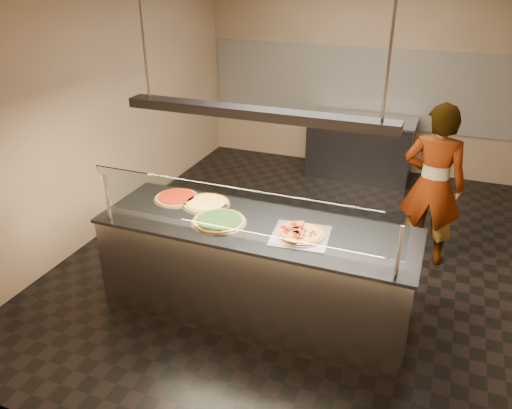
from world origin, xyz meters
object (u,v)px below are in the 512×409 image
at_px(sneeze_guard, 241,211).
at_px(half_pizza_pepperoni, 290,230).
at_px(prep_table, 360,147).
at_px(heat_lamp_housing, 256,113).
at_px(pizza_cheese, 206,203).
at_px(pizza_spinach, 219,221).
at_px(serving_counter, 256,268).
at_px(half_pizza_sausage, 311,235).
at_px(worker, 433,185).
at_px(pizza_tomato, 177,197).
at_px(pizza_spatula, 214,203).
at_px(perforated_tray, 300,235).

bearing_deg(sneeze_guard, half_pizza_pepperoni, 40.69).
relative_size(prep_table, heat_lamp_housing, 0.69).
xyz_separation_m(sneeze_guard, pizza_cheese, (-0.60, 0.55, -0.28)).
relative_size(pizza_spinach, prep_table, 0.32).
bearing_deg(serving_counter, half_pizza_sausage, -5.92).
xyz_separation_m(pizza_cheese, worker, (2.02, 1.34, -0.04)).
distance_m(serving_counter, half_pizza_pepperoni, 0.60).
xyz_separation_m(serving_counter, heat_lamp_housing, (-0.00, 0.00, 1.48)).
height_order(half_pizza_pepperoni, pizza_tomato, half_pizza_pepperoni).
distance_m(half_pizza_sausage, pizza_spatula, 1.08).
bearing_deg(heat_lamp_housing, prep_table, 85.84).
height_order(perforated_tray, half_pizza_sausage, half_pizza_sausage).
relative_size(pizza_spinach, pizza_spatula, 1.84).
height_order(pizza_cheese, prep_table, pizza_cheese).
height_order(half_pizza_pepperoni, pizza_spinach, half_pizza_pepperoni).
bearing_deg(perforated_tray, half_pizza_sausage, -0.51).
relative_size(serving_counter, half_pizza_sausage, 6.90).
relative_size(half_pizza_sausage, prep_table, 0.26).
distance_m(half_pizza_pepperoni, pizza_spatula, 0.90).
relative_size(worker, heat_lamp_housing, 0.78).
relative_size(serving_counter, perforated_tray, 5.43).
height_order(serving_counter, pizza_spatula, pizza_spatula).
xyz_separation_m(serving_counter, sneeze_guard, (-0.00, -0.34, 0.76)).
bearing_deg(worker, pizza_spinach, 47.97).
xyz_separation_m(half_pizza_sausage, prep_table, (-0.26, 3.78, -0.49)).
xyz_separation_m(pizza_spatula, heat_lamp_housing, (0.52, -0.21, 0.99)).
bearing_deg(serving_counter, worker, 47.54).
relative_size(prep_table, worker, 0.88).
bearing_deg(worker, serving_counter, 52.33).
height_order(serving_counter, sneeze_guard, sneeze_guard).
distance_m(sneeze_guard, perforated_tray, 0.59).
bearing_deg(prep_table, sneeze_guard, -93.81).
bearing_deg(serving_counter, pizza_spatula, 157.83).
bearing_deg(pizza_spatula, perforated_tray, -15.63).
height_order(sneeze_guard, half_pizza_sausage, sneeze_guard).
height_order(half_pizza_sausage, prep_table, half_pizza_sausage).
bearing_deg(sneeze_guard, worker, 53.14).
height_order(half_pizza_sausage, pizza_spatula, half_pizza_sausage).
bearing_deg(pizza_spinach, pizza_cheese, 132.95).
bearing_deg(pizza_spinach, serving_counter, 14.65).
bearing_deg(perforated_tray, pizza_cheese, 165.60).
height_order(serving_counter, worker, worker).
distance_m(sneeze_guard, worker, 2.39).
height_order(pizza_spatula, prep_table, pizza_spatula).
relative_size(half_pizza_pepperoni, pizza_spatula, 1.53).
distance_m(pizza_cheese, worker, 2.43).
height_order(pizza_spatula, worker, worker).
height_order(perforated_tray, half_pizza_pepperoni, half_pizza_pepperoni).
bearing_deg(perforated_tray, pizza_tomato, 168.61).
xyz_separation_m(pizza_spatula, prep_table, (0.79, 3.52, -0.49)).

